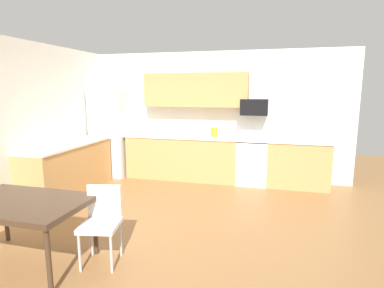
% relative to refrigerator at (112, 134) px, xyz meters
% --- Properties ---
extents(ground_plane, '(12.00, 12.00, 0.00)m').
position_rel_refrigerator_xyz_m(ground_plane, '(2.18, -2.22, -0.93)').
color(ground_plane, olive).
extents(wall_back, '(5.80, 0.10, 2.70)m').
position_rel_refrigerator_xyz_m(wall_back, '(2.18, 0.43, 0.42)').
color(wall_back, white).
rests_on(wall_back, ground).
extents(wall_left, '(0.10, 5.80, 2.70)m').
position_rel_refrigerator_xyz_m(wall_left, '(-0.47, -2.22, 0.42)').
color(wall_left, white).
rests_on(wall_left, ground).
extents(cabinet_run_back, '(2.38, 0.60, 0.90)m').
position_rel_refrigerator_xyz_m(cabinet_run_back, '(1.62, 0.08, -0.48)').
color(cabinet_run_back, tan).
rests_on(cabinet_run_back, ground).
extents(cabinet_run_back_right, '(1.17, 0.60, 0.90)m').
position_rel_refrigerator_xyz_m(cabinet_run_back_right, '(3.99, 0.08, -0.48)').
color(cabinet_run_back_right, tan).
rests_on(cabinet_run_back_right, ground).
extents(cabinet_run_left, '(0.60, 2.00, 0.90)m').
position_rel_refrigerator_xyz_m(cabinet_run_left, '(-0.12, -1.42, -0.48)').
color(cabinet_run_left, tan).
rests_on(cabinet_run_left, ground).
extents(countertop_back, '(4.80, 0.64, 0.04)m').
position_rel_refrigerator_xyz_m(countertop_back, '(2.18, 0.08, -0.01)').
color(countertop_back, silver).
rests_on(countertop_back, cabinet_run_back).
extents(countertop_left, '(0.64, 2.00, 0.04)m').
position_rel_refrigerator_xyz_m(countertop_left, '(-0.12, -1.42, -0.01)').
color(countertop_left, silver).
rests_on(countertop_left, cabinet_run_left).
extents(upper_cabinets_back, '(2.20, 0.34, 0.70)m').
position_rel_refrigerator_xyz_m(upper_cabinets_back, '(1.88, 0.21, 0.97)').
color(upper_cabinets_back, tan).
extents(refrigerator, '(0.76, 0.70, 1.87)m').
position_rel_refrigerator_xyz_m(refrigerator, '(0.00, 0.00, 0.00)').
color(refrigerator, white).
rests_on(refrigerator, ground).
extents(oven_range, '(0.60, 0.60, 0.91)m').
position_rel_refrigerator_xyz_m(oven_range, '(3.11, 0.08, -0.48)').
color(oven_range, white).
rests_on(oven_range, ground).
extents(microwave, '(0.54, 0.36, 0.32)m').
position_rel_refrigerator_xyz_m(microwave, '(3.11, 0.18, 0.63)').
color(microwave, black).
extents(sink_basin, '(0.48, 0.40, 0.14)m').
position_rel_refrigerator_xyz_m(sink_basin, '(1.42, 0.08, -0.05)').
color(sink_basin, '#A5A8AD').
rests_on(sink_basin, countertop_back).
extents(sink_faucet, '(0.02, 0.02, 0.24)m').
position_rel_refrigerator_xyz_m(sink_faucet, '(1.42, 0.26, 0.11)').
color(sink_faucet, '#B2B5BA').
rests_on(sink_faucet, countertop_back).
extents(dining_table, '(1.40, 0.90, 0.73)m').
position_rel_refrigerator_xyz_m(dining_table, '(0.91, -3.62, -0.26)').
color(dining_table, '#422D1E').
rests_on(dining_table, ground).
extents(chair_near_table, '(0.47, 0.47, 0.85)m').
position_rel_refrigerator_xyz_m(chair_near_table, '(1.71, -3.34, -0.43)').
color(chair_near_table, white).
rests_on(chair_near_table, ground).
extents(kettle, '(0.14, 0.14, 0.20)m').
position_rel_refrigerator_xyz_m(kettle, '(2.30, 0.13, 0.09)').
color(kettle, orange).
rests_on(kettle, countertop_back).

